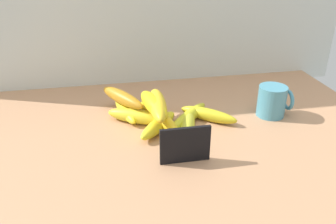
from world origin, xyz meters
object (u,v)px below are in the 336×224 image
(chalkboard_sign, at_px, (185,146))
(banana_9, at_px, (154,105))
(banana_5, at_px, (159,125))
(banana_8, at_px, (158,105))
(coffee_mug, at_px, (273,101))
(banana_2, at_px, (188,126))
(banana_0, at_px, (187,118))
(banana_4, at_px, (125,110))
(banana_3, at_px, (137,116))
(banana_6, at_px, (158,117))
(banana_7, at_px, (122,97))
(banana_1, at_px, (208,115))

(chalkboard_sign, bearing_deg, banana_9, 103.74)
(banana_5, relative_size, banana_8, 0.86)
(coffee_mug, xyz_separation_m, banana_2, (-0.25, -0.05, -0.02))
(banana_0, distance_m, banana_2, 0.04)
(coffee_mug, xyz_separation_m, banana_4, (-0.40, 0.07, -0.03))
(banana_3, bearing_deg, banana_5, -48.68)
(banana_6, distance_m, banana_7, 0.12)
(banana_5, xyz_separation_m, banana_8, (0.00, 0.02, 0.04))
(chalkboard_sign, height_order, banana_5, chalkboard_sign)
(coffee_mug, bearing_deg, banana_1, 179.45)
(banana_0, height_order, banana_7, banana_7)
(banana_5, bearing_deg, banana_2, -14.30)
(coffee_mug, distance_m, banana_1, 0.18)
(banana_2, relative_size, banana_9, 0.97)
(banana_2, bearing_deg, banana_1, 36.26)
(chalkboard_sign, distance_m, banana_0, 0.17)
(banana_1, bearing_deg, banana_9, -178.15)
(coffee_mug, height_order, banana_2, coffee_mug)
(banana_8, bearing_deg, banana_3, 149.06)
(banana_2, distance_m, banana_9, 0.10)
(chalkboard_sign, relative_size, banana_0, 0.55)
(banana_1, height_order, banana_7, banana_7)
(banana_1, bearing_deg, coffee_mug, -0.55)
(banana_1, relative_size, banana_4, 1.00)
(banana_0, bearing_deg, banana_4, 153.67)
(banana_0, distance_m, banana_4, 0.17)
(banana_2, bearing_deg, chalkboard_sign, -106.73)
(banana_3, bearing_deg, chalkboard_sign, -67.17)
(banana_0, relative_size, banana_4, 1.26)
(banana_5, bearing_deg, banana_9, 104.51)
(coffee_mug, distance_m, banana_7, 0.41)
(coffee_mug, relative_size, banana_8, 0.51)
(banana_5, distance_m, banana_9, 0.05)
(banana_3, distance_m, banana_7, 0.07)
(banana_3, bearing_deg, banana_4, 119.65)
(chalkboard_sign, relative_size, banana_5, 0.71)
(banana_3, height_order, banana_5, banana_3)
(chalkboard_sign, relative_size, banana_7, 0.64)
(banana_5, xyz_separation_m, banana_6, (0.01, 0.04, 0.00))
(banana_3, bearing_deg, banana_8, -30.94)
(coffee_mug, xyz_separation_m, banana_9, (-0.33, -0.00, 0.02))
(banana_2, bearing_deg, banana_8, 148.06)
(banana_1, xyz_separation_m, banana_6, (-0.13, 0.01, 0.00))
(banana_6, xyz_separation_m, banana_8, (-0.00, -0.01, 0.04))
(banana_1, bearing_deg, banana_0, -173.72)
(banana_2, height_order, banana_8, banana_8)
(banana_3, distance_m, banana_5, 0.07)
(banana_0, height_order, banana_5, banana_5)
(coffee_mug, height_order, banana_7, coffee_mug)
(banana_9, bearing_deg, banana_2, -30.28)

